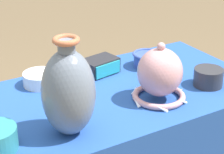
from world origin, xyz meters
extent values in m
cylinder|color=brown|center=(0.56, 0.25, 0.38)|extent=(0.04, 0.04, 0.76)
cube|color=brown|center=(0.00, 0.00, 0.77)|extent=(1.22, 0.59, 0.03)
cube|color=#234C9E|center=(0.00, 0.00, 0.79)|extent=(1.24, 0.61, 0.01)
ellipsoid|color=slate|center=(-0.21, -0.17, 0.93)|extent=(0.17, 0.17, 0.28)
cylinder|color=slate|center=(-0.21, -0.17, 1.08)|extent=(0.05, 0.05, 0.04)
torus|color=#BC6642|center=(-0.21, -0.17, 1.10)|extent=(0.08, 0.08, 0.02)
torus|color=#D19399|center=(0.16, -0.13, 0.81)|extent=(0.19, 0.19, 0.02)
ellipsoid|color=#D19399|center=(0.16, -0.13, 0.90)|extent=(0.16, 0.16, 0.18)
sphere|color=#D19399|center=(0.16, -0.13, 1.00)|extent=(0.03, 0.03, 0.03)
cone|color=white|center=(0.26, -0.13, 0.81)|extent=(0.01, 0.04, 0.03)
cone|color=white|center=(0.21, -0.05, 0.81)|extent=(0.04, 0.03, 0.03)
cone|color=white|center=(0.11, -0.05, 0.81)|extent=(0.04, 0.03, 0.03)
cone|color=white|center=(0.07, -0.13, 0.81)|extent=(0.01, 0.04, 0.03)
cone|color=white|center=(0.11, -0.22, 0.81)|extent=(0.04, 0.03, 0.03)
cone|color=white|center=(0.21, -0.22, 0.81)|extent=(0.04, 0.03, 0.03)
cube|color=#232328|center=(0.09, 0.18, 0.83)|extent=(0.15, 0.12, 0.06)
cube|color=teal|center=(0.10, 0.13, 0.83)|extent=(0.12, 0.03, 0.05)
cylinder|color=white|center=(-0.16, 0.20, 0.82)|extent=(0.13, 0.13, 0.05)
cylinder|color=#3851A8|center=(0.30, 0.13, 0.82)|extent=(0.11, 0.11, 0.06)
torus|color=#3851A8|center=(0.30, 0.13, 0.85)|extent=(0.12, 0.12, 0.01)
cylinder|color=#2D2D33|center=(0.39, -0.14, 0.83)|extent=(0.11, 0.11, 0.07)
camera|label=1|loc=(-0.71, -1.25, 1.53)|focal=70.00mm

